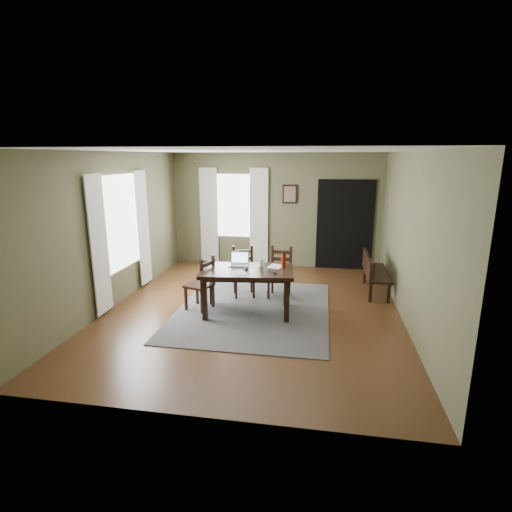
% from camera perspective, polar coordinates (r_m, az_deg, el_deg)
% --- Properties ---
extents(ground, '(5.00, 6.00, 0.01)m').
position_cam_1_polar(ground, '(7.05, -0.41, -7.74)').
color(ground, '#492C16').
extents(room_shell, '(5.02, 6.02, 2.71)m').
position_cam_1_polar(room_shell, '(6.60, -0.44, 7.00)').
color(room_shell, brown).
rests_on(room_shell, ground).
extents(rug, '(2.60, 3.20, 0.01)m').
position_cam_1_polar(rug, '(7.05, -0.41, -7.66)').
color(rug, '#424242').
rests_on(rug, ground).
extents(dining_table, '(1.62, 1.08, 0.77)m').
position_cam_1_polar(dining_table, '(6.70, -1.28, -2.70)').
color(dining_table, black).
rests_on(dining_table, rug).
extents(chair_end, '(0.52, 0.52, 0.95)m').
position_cam_1_polar(chair_end, '(6.98, -7.79, -3.98)').
color(chair_end, black).
rests_on(chair_end, rug).
extents(chair_back_left, '(0.52, 0.52, 0.94)m').
position_cam_1_polar(chair_back_left, '(7.63, -1.79, -2.32)').
color(chair_back_left, black).
rests_on(chair_back_left, rug).
extents(chair_back_right, '(0.45, 0.45, 0.95)m').
position_cam_1_polar(chair_back_right, '(7.58, 3.44, -2.42)').
color(chair_back_right, black).
rests_on(chair_back_right, rug).
extents(bench, '(0.43, 1.33, 0.75)m').
position_cam_1_polar(bench, '(8.13, 16.40, -1.96)').
color(bench, black).
rests_on(bench, ground).
extents(laptop, '(0.33, 0.27, 0.22)m').
position_cam_1_polar(laptop, '(6.94, -2.41, -0.79)').
color(laptop, '#B7B7BC').
rests_on(laptop, dining_table).
extents(computer_mouse, '(0.08, 0.10, 0.03)m').
position_cam_1_polar(computer_mouse, '(6.64, -1.57, -1.86)').
color(computer_mouse, '#3F3F42').
rests_on(computer_mouse, dining_table).
extents(tv_remote, '(0.15, 0.17, 0.02)m').
position_cam_1_polar(tv_remote, '(6.47, 2.32, -2.35)').
color(tv_remote, black).
rests_on(tv_remote, dining_table).
extents(drinking_glass, '(0.08, 0.08, 0.14)m').
position_cam_1_polar(drinking_glass, '(6.77, 0.71, -1.06)').
color(drinking_glass, silver).
rests_on(drinking_glass, dining_table).
extents(water_bottle, '(0.08, 0.08, 0.27)m').
position_cam_1_polar(water_bottle, '(6.80, 3.96, -0.57)').
color(water_bottle, '#A8290C').
rests_on(water_bottle, dining_table).
extents(paper_c, '(0.25, 0.30, 0.00)m').
position_cam_1_polar(paper_c, '(6.91, 0.01, -1.33)').
color(paper_c, white).
rests_on(paper_c, dining_table).
extents(paper_d, '(0.31, 0.35, 0.00)m').
position_cam_1_polar(paper_d, '(6.85, 2.80, -1.49)').
color(paper_d, white).
rests_on(paper_d, dining_table).
extents(paper_e, '(0.36, 0.39, 0.00)m').
position_cam_1_polar(paper_e, '(6.49, -2.55, -2.38)').
color(paper_e, white).
rests_on(paper_e, dining_table).
extents(window_left, '(0.01, 1.30, 1.70)m').
position_cam_1_polar(window_left, '(7.65, -18.75, 4.57)').
color(window_left, white).
rests_on(window_left, ground).
extents(window_back, '(1.00, 0.01, 1.50)m').
position_cam_1_polar(window_back, '(9.73, -3.20, 7.19)').
color(window_back, white).
rests_on(window_back, ground).
extents(curtain_left_near, '(0.03, 0.48, 2.30)m').
position_cam_1_polar(curtain_left_near, '(6.98, -21.50, 1.39)').
color(curtain_left_near, silver).
rests_on(curtain_left_near, ground).
extents(curtain_left_far, '(0.03, 0.48, 2.30)m').
position_cam_1_polar(curtain_left_far, '(8.40, -15.82, 3.85)').
color(curtain_left_far, silver).
rests_on(curtain_left_far, ground).
extents(curtain_back_left, '(0.44, 0.03, 2.30)m').
position_cam_1_polar(curtain_back_left, '(9.88, -6.74, 5.76)').
color(curtain_back_left, silver).
rests_on(curtain_back_left, ground).
extents(curtain_back_right, '(0.44, 0.03, 2.30)m').
position_cam_1_polar(curtain_back_right, '(9.61, 0.41, 5.62)').
color(curtain_back_right, silver).
rests_on(curtain_back_right, ground).
extents(framed_picture, '(0.34, 0.03, 0.44)m').
position_cam_1_polar(framed_picture, '(9.48, 4.85, 8.81)').
color(framed_picture, black).
rests_on(framed_picture, ground).
extents(doorway_back, '(1.30, 0.03, 2.10)m').
position_cam_1_polar(doorway_back, '(9.56, 12.57, 4.33)').
color(doorway_back, black).
rests_on(doorway_back, ground).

